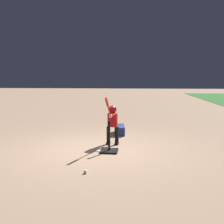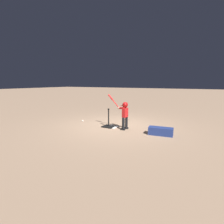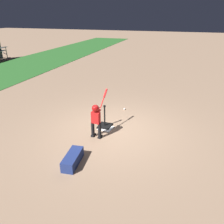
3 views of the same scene
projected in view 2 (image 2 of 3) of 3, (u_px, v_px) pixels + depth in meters
name	position (u px, v px, depth m)	size (l,w,h in m)	color
ground_plane	(116.00, 126.00, 7.54)	(90.00, 90.00, 0.00)	#93755B
home_plate	(112.00, 127.00, 7.32)	(0.44, 0.44, 0.02)	white
batting_tee	(109.00, 125.00, 7.29)	(0.48, 0.43, 0.78)	black
batter_child	(124.00, 112.00, 6.85)	(0.93, 0.35, 1.37)	black
baseball	(83.00, 121.00, 8.29)	(0.07, 0.07, 0.07)	white
equipment_bag	(161.00, 131.00, 6.17)	(0.84, 0.32, 0.28)	navy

